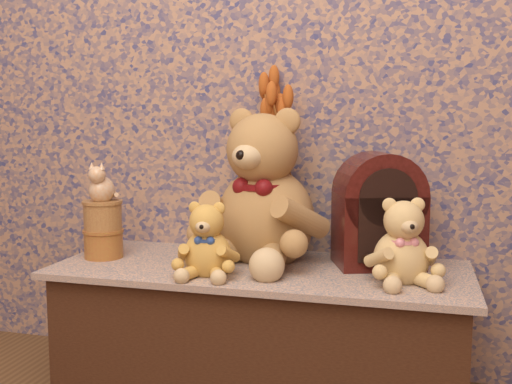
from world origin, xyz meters
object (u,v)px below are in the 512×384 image
at_px(ceramic_vase, 271,225).
at_px(cat_figurine, 102,181).
at_px(teddy_medium, 208,236).
at_px(teddy_small, 402,237).
at_px(teddy_large, 266,179).
at_px(cathedral_radio, 379,210).
at_px(biscuit_tin_lower, 104,244).

distance_m(ceramic_vase, cat_figurine, 0.58).
distance_m(teddy_medium, teddy_small, 0.56).
xyz_separation_m(teddy_large, cathedral_radio, (0.36, 0.01, -0.09)).
relative_size(teddy_medium, biscuit_tin_lower, 1.85).
relative_size(teddy_large, cat_figurine, 3.97).
relative_size(teddy_medium, cat_figurine, 1.77).
relative_size(teddy_small, cathedral_radio, 0.73).
bearing_deg(ceramic_vase, cat_figurine, -160.16).
bearing_deg(teddy_medium, cat_figurine, 157.99).
xyz_separation_m(teddy_large, teddy_small, (0.43, -0.16, -0.13)).
bearing_deg(cat_figurine, cathedral_radio, 3.87).
bearing_deg(teddy_medium, biscuit_tin_lower, 157.99).
bearing_deg(cathedral_radio, teddy_medium, -173.35).
height_order(teddy_large, teddy_medium, teddy_large).
distance_m(teddy_medium, ceramic_vase, 0.33).
height_order(teddy_large, biscuit_tin_lower, teddy_large).
height_order(teddy_small, cat_figurine, cat_figurine).
bearing_deg(teddy_small, cat_figurine, 156.76).
height_order(teddy_large, cat_figurine, teddy_large).
bearing_deg(cathedral_radio, biscuit_tin_lower, 167.87).
bearing_deg(cathedral_radio, cat_figurine, 167.87).
relative_size(teddy_small, cat_figurine, 1.95).
height_order(ceramic_vase, cat_figurine, cat_figurine).
xyz_separation_m(teddy_small, ceramic_vase, (-0.43, 0.23, -0.03)).
bearing_deg(cathedral_radio, ceramic_vase, 149.52).
relative_size(teddy_large, biscuit_tin_lower, 4.17).
distance_m(teddy_small, cathedral_radio, 0.19).
relative_size(teddy_medium, ceramic_vase, 1.18).
relative_size(teddy_medium, teddy_small, 0.91).
relative_size(cathedral_radio, biscuit_tin_lower, 2.82).
bearing_deg(teddy_medium, teddy_small, 1.33).
height_order(cathedral_radio, cat_figurine, cathedral_radio).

